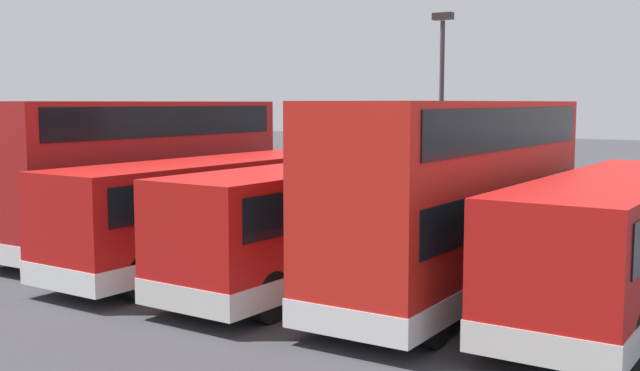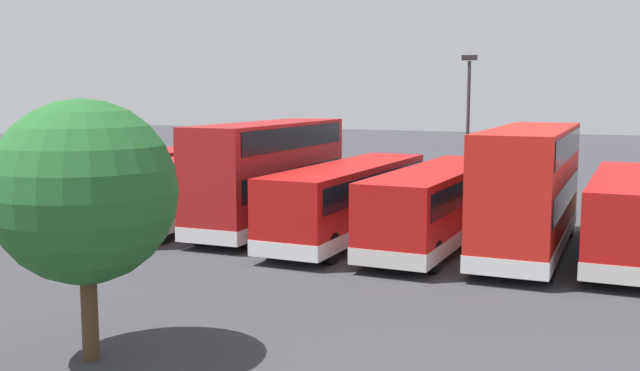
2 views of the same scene
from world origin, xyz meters
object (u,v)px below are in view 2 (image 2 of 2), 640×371
object	(u,v)px
bus_double_decker_fifth	(270,172)
waste_bin_yellow	(396,183)
bus_single_deck_fourth	(350,198)
bus_double_decker_second	(530,187)
bus_single_deck_third	(438,203)
bus_single_deck_seventh	(134,182)
car_small_green	(339,186)
bus_single_deck_far_end	(68,179)
bus_single_deck_sixth	(193,188)
lamp_post_tall	(468,121)
bus_single_deck_near_end	(631,214)

from	to	relation	value
bus_double_decker_fifth	waste_bin_yellow	world-z (taller)	bus_double_decker_fifth
bus_single_deck_fourth	bus_double_decker_second	bearing A→B (deg)	179.00
bus_single_deck_third	bus_single_deck_seventh	bearing A→B (deg)	-2.68
car_small_green	waste_bin_yellow	bearing A→B (deg)	-114.08
car_small_green	waste_bin_yellow	size ratio (longest dim) A/B	4.87
bus_single_deck_far_end	waste_bin_yellow	bearing A→B (deg)	-131.24
bus_double_decker_second	bus_single_deck_far_end	world-z (taller)	bus_double_decker_second
bus_double_decker_second	bus_single_deck_fourth	bearing A→B (deg)	-1.00
car_small_green	bus_single_deck_sixth	bearing A→B (deg)	73.65
bus_single_deck_fourth	bus_single_deck_far_end	distance (m)	14.77
bus_double_decker_fifth	bus_single_deck_seventh	distance (m)	7.45
bus_single_deck_fourth	lamp_post_tall	size ratio (longest dim) A/B	1.58
bus_single_deck_sixth	bus_single_deck_far_end	size ratio (longest dim) A/B	0.95
bus_single_deck_third	lamp_post_tall	bearing A→B (deg)	-85.90
bus_single_deck_sixth	bus_single_deck_far_end	distance (m)	7.39
bus_single_deck_fourth	bus_single_deck_far_end	bearing A→B (deg)	-1.24
bus_double_decker_fifth	bus_single_deck_near_end	bearing A→B (deg)	179.63
bus_single_deck_sixth	waste_bin_yellow	size ratio (longest dim) A/B	11.30
bus_double_decker_second	waste_bin_yellow	bearing A→B (deg)	-56.64
bus_single_deck_third	car_small_green	bearing A→B (deg)	-50.93
lamp_post_tall	bus_single_deck_fourth	bearing A→B (deg)	68.71
car_small_green	lamp_post_tall	distance (m)	8.65
bus_single_deck_seventh	bus_single_deck_sixth	bearing A→B (deg)	168.59
bus_single_deck_near_end	bus_single_deck_fourth	world-z (taller)	same
bus_single_deck_third	bus_single_deck_sixth	size ratio (longest dim) A/B	1.09
bus_single_deck_fourth	bus_single_deck_sixth	distance (m)	7.38
bus_single_deck_fourth	bus_double_decker_fifth	bearing A→B (deg)	-5.67
bus_single_deck_near_end	lamp_post_tall	xyz separation A→B (m)	(7.34, -7.47, 2.82)
bus_single_deck_near_end	bus_double_decker_second	world-z (taller)	bus_double_decker_second
bus_single_deck_near_end	bus_single_deck_seventh	xyz separation A→B (m)	(21.53, -0.47, 0.00)
bus_single_deck_seventh	car_small_green	world-z (taller)	bus_single_deck_seventh
bus_double_decker_fifth	bus_single_deck_far_end	bearing A→B (deg)	0.29
bus_double_decker_second	car_small_green	world-z (taller)	bus_double_decker_second
bus_single_deck_seventh	lamp_post_tall	bearing A→B (deg)	-153.76
bus_single_deck_third	waste_bin_yellow	bearing A→B (deg)	-66.80
waste_bin_yellow	bus_single_deck_seventh	bearing A→B (deg)	57.41
bus_double_decker_second	bus_single_deck_near_end	bearing A→B (deg)	-173.18
bus_double_decker_fifth	bus_single_deck_far_end	distance (m)	11.01
bus_single_deck_third	lamp_post_tall	distance (m)	8.21
bus_single_deck_near_end	bus_single_deck_fourth	size ratio (longest dim) A/B	0.88
bus_single_deck_seventh	waste_bin_yellow	world-z (taller)	bus_single_deck_seventh
bus_single_deck_near_end	bus_single_deck_seventh	size ratio (longest dim) A/B	0.94
bus_double_decker_second	bus_double_decker_fifth	size ratio (longest dim) A/B	1.00
bus_double_decker_fifth	lamp_post_tall	world-z (taller)	lamp_post_tall
bus_double_decker_second	bus_single_deck_seventh	bearing A→B (deg)	-2.76
bus_single_deck_near_end	waste_bin_yellow	world-z (taller)	bus_single_deck_near_end
waste_bin_yellow	bus_double_decker_second	bearing A→B (deg)	123.36
bus_single_deck_third	car_small_green	distance (m)	12.77
bus_single_deck_seventh	bus_single_deck_far_end	xyz separation A→B (m)	(3.59, 0.43, 0.00)
bus_single_deck_third	bus_double_decker_fifth	size ratio (longest dim) A/B	1.11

